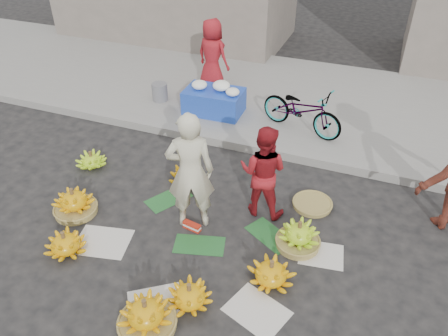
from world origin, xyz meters
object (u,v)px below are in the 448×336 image
(banana_bunch_4, at_px, (271,273))
(vendor_cream, at_px, (190,172))
(banana_bunch_0, at_px, (74,203))
(flower_table, at_px, (214,100))
(bicycle, at_px, (302,110))

(banana_bunch_4, relative_size, vendor_cream, 0.40)
(banana_bunch_0, height_order, vendor_cream, vendor_cream)
(banana_bunch_4, xyz_separation_m, flower_table, (-2.12, 3.48, 0.24))
(vendor_cream, bearing_deg, bicycle, -130.23)
(flower_table, relative_size, bicycle, 0.71)
(banana_bunch_0, bearing_deg, vendor_cream, 14.37)
(vendor_cream, bearing_deg, flower_table, -97.00)
(banana_bunch_4, bearing_deg, bicycle, 97.43)
(flower_table, xyz_separation_m, bicycle, (1.68, -0.08, 0.15))
(vendor_cream, xyz_separation_m, flower_table, (-0.84, 2.86, -0.46))
(flower_table, bearing_deg, banana_bunch_4, -60.14)
(banana_bunch_0, bearing_deg, banana_bunch_4, -4.02)
(flower_table, distance_m, bicycle, 1.69)
(banana_bunch_4, bearing_deg, vendor_cream, 154.27)
(banana_bunch_0, xyz_separation_m, bicycle, (2.45, 3.19, 0.35))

